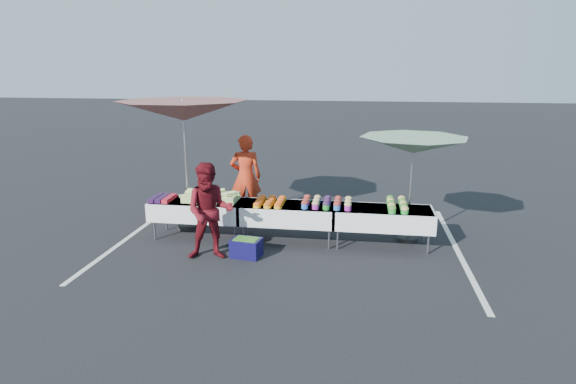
# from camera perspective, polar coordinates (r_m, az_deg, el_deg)

# --- Properties ---
(ground) EXTENTS (80.00, 80.00, 0.00)m
(ground) POSITION_cam_1_polar(r_m,az_deg,el_deg) (9.49, 0.00, -5.85)
(ground) COLOR black
(stripe_left) EXTENTS (0.10, 5.00, 0.00)m
(stripe_left) POSITION_cam_1_polar(r_m,az_deg,el_deg) (10.43, -17.73, -4.65)
(stripe_left) COLOR silver
(stripe_left) RESTS_ON ground
(stripe_right) EXTENTS (0.10, 5.00, 0.00)m
(stripe_right) POSITION_cam_1_polar(r_m,az_deg,el_deg) (9.58, 19.42, -6.51)
(stripe_right) COLOR silver
(stripe_right) RESTS_ON ground
(table_left) EXTENTS (1.86, 0.81, 0.75)m
(table_left) POSITION_cam_1_polar(r_m,az_deg,el_deg) (9.72, -10.56, -1.98)
(table_left) COLOR white
(table_left) RESTS_ON ground
(table_center) EXTENTS (1.86, 0.81, 0.75)m
(table_center) POSITION_cam_1_polar(r_m,az_deg,el_deg) (9.30, 0.00, -2.49)
(table_center) COLOR white
(table_center) RESTS_ON ground
(table_right) EXTENTS (1.86, 0.81, 0.75)m
(table_right) POSITION_cam_1_polar(r_m,az_deg,el_deg) (9.22, 11.15, -2.93)
(table_right) COLOR white
(table_right) RESTS_ON ground
(berry_punnets) EXTENTS (0.40, 0.54, 0.08)m
(berry_punnets) POSITION_cam_1_polar(r_m,az_deg,el_deg) (9.86, -14.63, -0.72)
(berry_punnets) COLOR black
(berry_punnets) RESTS_ON table_left
(corn_pile) EXTENTS (1.16, 0.57, 0.26)m
(corn_pile) POSITION_cam_1_polar(r_m,az_deg,el_deg) (9.61, -9.15, -0.51)
(corn_pile) COLOR #B1D36C
(corn_pile) RESTS_ON table_left
(plastic_bags) EXTENTS (0.30, 0.25, 0.05)m
(plastic_bags) POSITION_cam_1_polar(r_m,az_deg,el_deg) (9.30, -9.46, -1.46)
(plastic_bags) COLOR white
(plastic_bags) RESTS_ON table_left
(carrot_bowls) EXTENTS (0.55, 0.69, 0.11)m
(carrot_bowls) POSITION_cam_1_polar(r_m,az_deg,el_deg) (9.29, -2.15, -1.13)
(carrot_bowls) COLOR #F9AA1B
(carrot_bowls) RESTS_ON table_center
(potato_cups) EXTENTS (0.94, 0.58, 0.16)m
(potato_cups) POSITION_cam_1_polar(r_m,az_deg,el_deg) (9.15, 4.65, -1.20)
(potato_cups) COLOR blue
(potato_cups) RESTS_ON table_right
(bean_baskets) EXTENTS (0.36, 0.86, 0.15)m
(bean_baskets) POSITION_cam_1_polar(r_m,az_deg,el_deg) (9.24, 12.81, -1.42)
(bean_baskets) COLOR #228A2D
(bean_baskets) RESTS_ON table_right
(vendor) EXTENTS (0.76, 0.57, 1.89)m
(vendor) POSITION_cam_1_polar(r_m,az_deg,el_deg) (10.75, -5.03, 1.82)
(vendor) COLOR red
(vendor) RESTS_ON ground
(customer) EXTENTS (0.96, 0.82, 1.73)m
(customer) POSITION_cam_1_polar(r_m,az_deg,el_deg) (8.52, -9.26, -2.30)
(customer) COLOR #5C0D15
(customer) RESTS_ON ground
(umbrella_left) EXTENTS (3.44, 3.44, 2.70)m
(umbrella_left) POSITION_cam_1_polar(r_m,az_deg,el_deg) (9.98, -12.30, 9.28)
(umbrella_left) COLOR black
(umbrella_left) RESTS_ON ground
(umbrella_right) EXTENTS (2.29, 2.29, 2.08)m
(umbrella_right) POSITION_cam_1_polar(r_m,az_deg,el_deg) (9.35, 14.63, 5.31)
(umbrella_right) COLOR black
(umbrella_right) RESTS_ON ground
(storage_bin) EXTENTS (0.57, 0.45, 0.34)m
(storage_bin) POSITION_cam_1_polar(r_m,az_deg,el_deg) (8.73, -4.96, -6.54)
(storage_bin) COLOR #0E0C3C
(storage_bin) RESTS_ON ground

